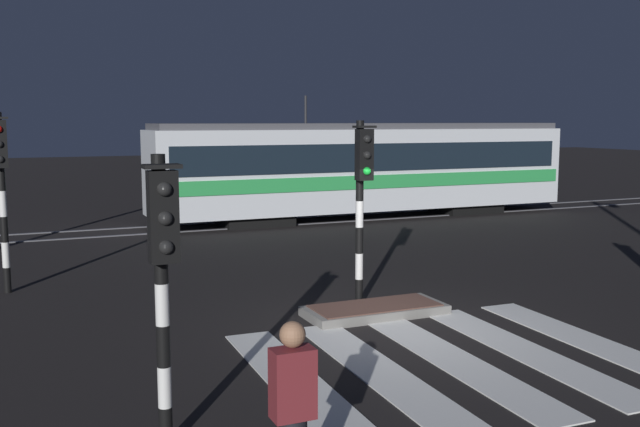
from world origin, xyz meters
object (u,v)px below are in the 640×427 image
traffic_light_corner_near_left (163,259)px  pedestrian_waiting_at_kerb (293,418)px  tram (365,167)px  traffic_light_median_centre (362,185)px  traffic_light_corner_far_left (1,175)px

traffic_light_corner_near_left → pedestrian_waiting_at_kerb: bearing=-66.3°
traffic_light_corner_near_left → tram: tram is taller
traffic_light_median_centre → tram: (5.51, 10.62, -0.46)m
traffic_light_corner_far_left → tram: tram is taller
pedestrian_waiting_at_kerb → traffic_light_corner_near_left: bearing=113.7°
traffic_light_median_centre → pedestrian_waiting_at_kerb: size_ratio=1.96×
traffic_light_corner_far_left → pedestrian_waiting_at_kerb: size_ratio=2.05×
traffic_light_median_centre → tram: 11.98m
tram → traffic_light_median_centre: bearing=-117.4°
traffic_light_corner_far_left → pedestrian_waiting_at_kerb: bearing=-77.0°
traffic_light_median_centre → traffic_light_corner_far_left: traffic_light_corner_far_left is taller
tram → pedestrian_waiting_at_kerb: (-9.19, -16.64, -0.87)m
traffic_light_median_centre → tram: bearing=62.6°
traffic_light_median_centre → tram: size_ratio=0.22×
traffic_light_corner_far_left → tram: 13.41m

